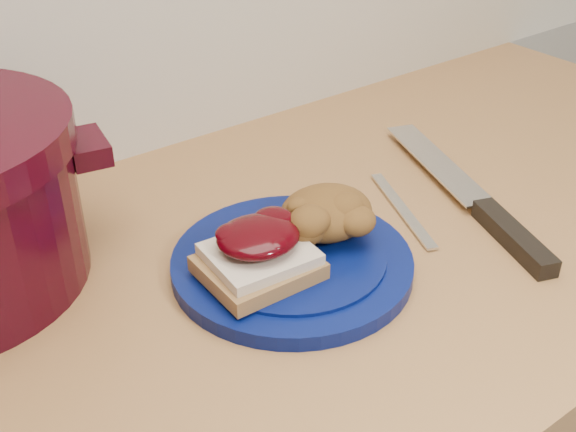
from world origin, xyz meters
TOP-DOWN VIEW (x-y plane):
  - plate at (0.06, 1.48)m, footprint 0.27×0.27m
  - sandwich at (0.01, 1.47)m, footprint 0.10×0.09m
  - stuffing_mound at (0.11, 1.49)m, footprint 0.11×0.10m
  - chef_knife at (0.29, 1.42)m, footprint 0.14×0.34m
  - butter_knife at (0.23, 1.49)m, footprint 0.07×0.16m

SIDE VIEW (x-z plane):
  - butter_knife at x=0.23m, z-range 0.90..0.90m
  - plate at x=0.06m, z-range 0.90..0.92m
  - chef_knife at x=0.29m, z-range 0.90..0.92m
  - sandwich at x=0.01m, z-range 0.92..0.97m
  - stuffing_mound at x=0.11m, z-range 0.92..0.97m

